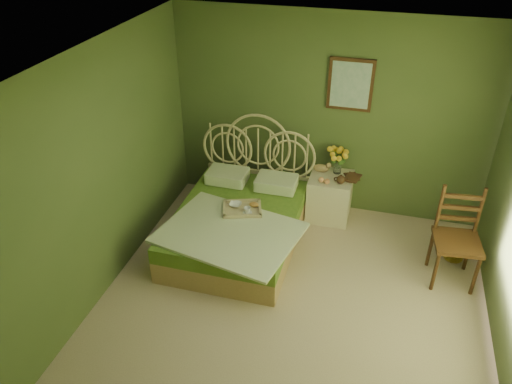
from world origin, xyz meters
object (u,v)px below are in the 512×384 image
(nightstand, at_px, (331,192))
(chair, at_px, (458,231))
(birdcage, at_px, (456,247))
(bed, at_px, (238,222))

(nightstand, distance_m, chair, 1.71)
(nightstand, distance_m, birdcage, 1.65)
(nightstand, height_order, chair, chair)
(birdcage, bearing_deg, chair, -104.00)
(chair, bearing_deg, bed, 175.57)
(bed, xyz_separation_m, nightstand, (0.99, 0.86, 0.07))
(bed, distance_m, birdcage, 2.59)
(chair, bearing_deg, nightstand, 145.70)
(bed, distance_m, nightstand, 1.32)
(bed, bearing_deg, chair, 1.25)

